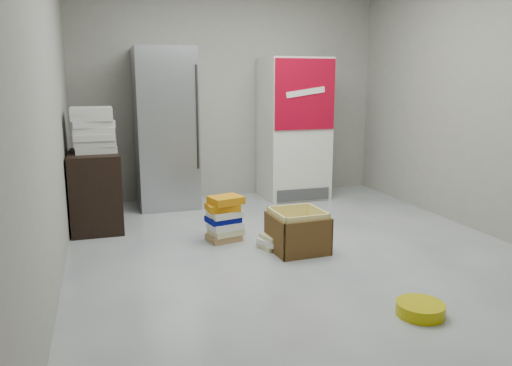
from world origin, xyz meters
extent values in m
plane|color=#BCBBB7|center=(0.00, 0.00, 0.00)|extent=(5.00, 5.00, 0.00)
cube|color=gray|center=(0.00, 2.50, 1.40)|extent=(4.00, 0.04, 2.80)
cube|color=gray|center=(-2.00, 0.00, 1.40)|extent=(0.04, 5.00, 2.80)
cube|color=gray|center=(2.00, 0.00, 1.40)|extent=(0.04, 5.00, 2.80)
cube|color=#AAACB2|center=(-0.90, 2.13, 0.95)|extent=(0.70, 0.70, 1.90)
cylinder|color=#333333|center=(-0.58, 1.77, 1.10)|extent=(0.02, 0.02, 1.19)
cube|color=silver|center=(0.75, 2.13, 0.90)|extent=(0.80, 0.70, 1.80)
cube|color=maroon|center=(0.75, 1.77, 1.35)|extent=(0.78, 0.02, 0.85)
cube|color=white|center=(0.75, 1.75, 1.38)|extent=(0.50, 0.01, 0.14)
cube|color=#3F3F3F|center=(0.75, 1.77, 0.10)|extent=(0.70, 0.02, 0.15)
cube|color=black|center=(-1.73, 1.40, 0.40)|extent=(0.50, 0.80, 0.80)
cube|color=silver|center=(-1.71, 1.41, 0.83)|extent=(0.43, 0.43, 0.06)
cube|color=silver|center=(-1.71, 1.41, 0.90)|extent=(0.42, 0.42, 0.06)
cube|color=silver|center=(-1.72, 1.39, 0.96)|extent=(0.41, 0.41, 0.06)
cube|color=silver|center=(-1.71, 1.41, 1.03)|extent=(0.40, 0.40, 0.06)
cube|color=silver|center=(-1.72, 1.40, 1.09)|extent=(0.42, 0.42, 0.06)
cube|color=silver|center=(-1.72, 1.40, 1.16)|extent=(0.40, 0.40, 0.06)
cube|color=silver|center=(-1.73, 1.40, 1.22)|extent=(0.41, 0.41, 0.06)
cube|color=#A8814F|center=(-0.57, 0.58, 0.03)|extent=(0.34, 0.30, 0.06)
cube|color=beige|center=(-0.55, 0.58, 0.09)|extent=(0.34, 0.30, 0.06)
cube|color=silver|center=(-0.56, 0.57, 0.15)|extent=(0.34, 0.29, 0.06)
cube|color=#070C72|center=(-0.58, 0.58, 0.21)|extent=(0.34, 0.29, 0.05)
cube|color=silver|center=(-0.56, 0.57, 0.27)|extent=(0.34, 0.29, 0.06)
cube|color=orange|center=(-0.58, 0.58, 0.33)|extent=(0.31, 0.25, 0.07)
cube|color=orange|center=(-0.55, 0.57, 0.40)|extent=(0.35, 0.30, 0.07)
cube|color=beige|center=(-0.16, 0.25, 0.02)|extent=(0.34, 0.29, 0.04)
cube|color=silver|center=(-0.16, 0.24, 0.07)|extent=(0.36, 0.33, 0.05)
cube|color=beige|center=(-0.14, 0.22, 0.11)|extent=(0.33, 0.29, 0.04)
cube|color=yellow|center=(0.00, 0.10, 0.01)|extent=(0.46, 0.46, 0.01)
cube|color=brown|center=(-0.01, 0.32, 0.17)|extent=(0.47, 0.04, 0.33)
cube|color=brown|center=(0.01, -0.13, 0.17)|extent=(0.47, 0.04, 0.33)
cube|color=brown|center=(-0.23, 0.08, 0.17)|extent=(0.04, 0.47, 0.33)
cube|color=brown|center=(0.22, 0.11, 0.17)|extent=(0.04, 0.47, 0.33)
cube|color=yellow|center=(-0.01, 0.30, 0.19)|extent=(0.43, 0.04, 0.38)
cube|color=yellow|center=(0.01, -0.11, 0.19)|extent=(0.43, 0.04, 0.38)
cube|color=yellow|center=(-0.21, 0.09, 0.19)|extent=(0.04, 0.43, 0.38)
cube|color=yellow|center=(0.20, 0.11, 0.19)|extent=(0.04, 0.43, 0.38)
cylinder|color=#BBAD07|center=(0.29, -1.33, 0.04)|extent=(0.34, 0.34, 0.08)
camera|label=1|loc=(-1.65, -3.92, 1.52)|focal=35.00mm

